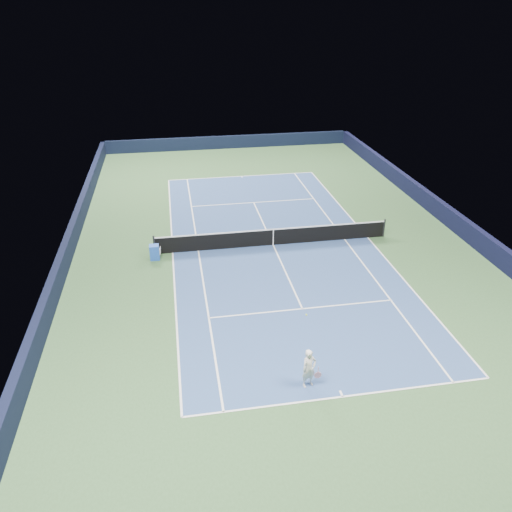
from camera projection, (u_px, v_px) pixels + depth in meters
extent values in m
plane|color=#31542D|center=(273.00, 245.00, 27.47)|extent=(40.00, 40.00, 0.00)
cube|color=black|center=(229.00, 142.00, 44.50)|extent=(22.00, 0.35, 1.10)
cube|color=black|center=(456.00, 222.00, 28.86)|extent=(0.35, 40.00, 1.10)
cube|color=black|center=(67.00, 251.00, 25.58)|extent=(0.35, 40.00, 1.10)
cube|color=navy|center=(273.00, 245.00, 27.47)|extent=(10.97, 23.77, 0.01)
cube|color=white|center=(242.00, 176.00, 37.83)|extent=(10.97, 0.08, 0.00)
cube|color=white|center=(343.00, 397.00, 17.11)|extent=(10.97, 0.08, 0.00)
cube|color=white|center=(368.00, 237.00, 28.30)|extent=(0.08, 23.77, 0.00)
cube|color=white|center=(173.00, 253.00, 26.64)|extent=(0.08, 23.77, 0.00)
cube|color=white|center=(345.00, 239.00, 28.09)|extent=(0.08, 23.77, 0.00)
cube|color=white|center=(198.00, 251.00, 26.85)|extent=(0.08, 23.77, 0.00)
cube|color=white|center=(254.00, 202.00, 33.05)|extent=(8.23, 0.08, 0.00)
cube|color=white|center=(302.00, 309.00, 21.89)|extent=(8.23, 0.08, 0.00)
cube|color=white|center=(273.00, 245.00, 27.47)|extent=(0.08, 12.80, 0.00)
cube|color=white|center=(242.00, 177.00, 37.70)|extent=(0.08, 0.30, 0.00)
cube|color=white|center=(341.00, 394.00, 17.24)|extent=(0.08, 0.30, 0.00)
cylinder|color=black|center=(154.00, 245.00, 26.25)|extent=(0.10, 0.10, 1.07)
cylinder|color=black|center=(384.00, 228.00, 28.19)|extent=(0.10, 0.10, 1.07)
cube|color=black|center=(273.00, 237.00, 27.26)|extent=(12.80, 0.03, 0.91)
cube|color=white|center=(273.00, 229.00, 27.03)|extent=(12.80, 0.04, 0.06)
cube|color=white|center=(273.00, 237.00, 27.26)|extent=(0.05, 0.04, 0.91)
cube|color=blue|center=(155.00, 252.00, 25.83)|extent=(0.49, 0.45, 0.79)
cube|color=white|center=(160.00, 251.00, 25.85)|extent=(0.07, 0.35, 0.35)
imported|color=silver|center=(309.00, 368.00, 17.27)|extent=(0.63, 0.51, 1.51)
cylinder|color=#C57F9B|center=(318.00, 370.00, 17.30)|extent=(0.03, 0.03, 0.25)
cylinder|color=black|center=(318.00, 375.00, 17.41)|extent=(0.25, 0.02, 0.25)
cylinder|color=pink|center=(318.00, 375.00, 17.41)|extent=(0.27, 0.02, 0.27)
sphere|color=#B0D22C|center=(306.00, 315.00, 17.43)|extent=(0.07, 0.07, 0.07)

